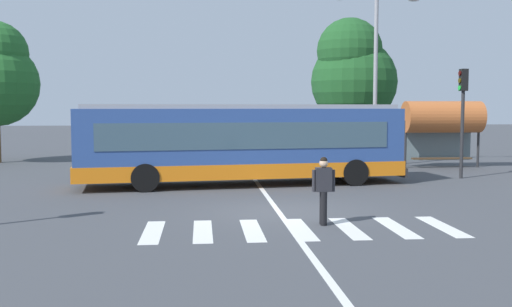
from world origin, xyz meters
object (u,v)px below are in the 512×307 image
Objects in this scene: city_transit_bus at (242,143)px; pedestrian_crossing_street at (323,187)px; parked_car_silver at (227,147)px; background_tree_right at (353,73)px; parked_car_blue at (275,146)px; twin_arm_street_lamp at (376,60)px; bus_stop_shelter at (442,118)px; traffic_light_far_corner at (463,105)px; parked_car_champagne at (321,145)px.

city_transit_bus reaches higher than pedestrian_crossing_street.
parked_car_silver is 0.56× the size of background_tree_right.
parked_car_silver is (-1.62, 18.06, -0.20)m from pedestrian_crossing_street.
twin_arm_street_lamp is at bearing -43.54° from parked_car_blue.
bus_stop_shelter is 6.91m from background_tree_right.
parked_car_silver is 9.32m from twin_arm_street_lamp.
traffic_light_far_corner is (7.71, 9.02, 2.08)m from pedestrian_crossing_street.
parked_car_silver is 13.19m from traffic_light_far_corner.
parked_car_blue is 7.64m from twin_arm_street_lamp.
bus_stop_shelter is at bearing 56.93° from pedestrian_crossing_street.
background_tree_right reaches higher than parked_car_blue.
city_transit_bus is 3.31× the size of bus_stop_shelter.
parked_car_blue and parked_car_champagne have the same top height.
parked_car_silver is at bearing 151.63° from twin_arm_street_lamp.
parked_car_champagne is at bearing 63.95° from city_transit_bus.
background_tree_right reaches higher than bus_stop_shelter.
traffic_light_far_corner is (6.63, -9.41, 2.28)m from parked_car_blue.
pedestrian_crossing_street is at bearing -106.57° from background_tree_right.
city_transit_bus is 10.24m from parked_car_silver.
traffic_light_far_corner is at bearing -67.87° from parked_car_champagne.
city_transit_bus is 2.80× the size of parked_car_silver.
traffic_light_far_corner is (9.33, -9.04, 2.28)m from parked_car_silver.
background_tree_right is (0.10, 4.83, -0.34)m from twin_arm_street_lamp.
background_tree_right is (-2.06, 9.99, 1.89)m from traffic_light_far_corner.
traffic_light_far_corner is at bearing -102.67° from bus_stop_shelter.
parked_car_blue is (2.71, 0.37, 0.00)m from parked_car_silver.
background_tree_right reaches higher than parked_car_champagne.
pedestrian_crossing_street is at bearing -130.52° from traffic_light_far_corner.
twin_arm_street_lamp is (5.55, 14.18, 4.31)m from pedestrian_crossing_street.
traffic_light_far_corner reaches higher than parked_car_champagne.
background_tree_right is (4.57, 0.59, 4.17)m from parked_car_blue.
parked_car_silver is 1.18× the size of bus_stop_shelter.
traffic_light_far_corner is (3.93, -9.67, 2.28)m from parked_car_champagne.
background_tree_right is at bearing 73.43° from pedestrian_crossing_street.
city_transit_bus is 11.61m from bus_stop_shelter.
bus_stop_shelter is (4.90, -5.36, 1.65)m from parked_car_champagne.
city_transit_bus is at bearing 100.93° from pedestrian_crossing_street.
pedestrian_crossing_street is 0.38× the size of traffic_light_far_corner.
traffic_light_far_corner is 4.46m from bus_stop_shelter.
twin_arm_street_lamp is (7.07, 6.33, 3.69)m from city_transit_bus.
twin_arm_street_lamp is at bearing -68.54° from parked_car_champagne.
background_tree_right is (-3.02, 5.68, 2.52)m from bus_stop_shelter.
parked_car_champagne is at bearing 6.67° from parked_car_silver.
parked_car_blue is at bearing 86.63° from pedestrian_crossing_street.
pedestrian_crossing_street is 15.83m from twin_arm_street_lamp.
background_tree_right is at bearing 57.28° from city_transit_bus.
background_tree_right is at bearing 7.32° from parked_car_blue.
traffic_light_far_corner is 10.37m from background_tree_right.
traffic_light_far_corner reaches higher than city_transit_bus.
parked_car_champagne is 4.58m from background_tree_right.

